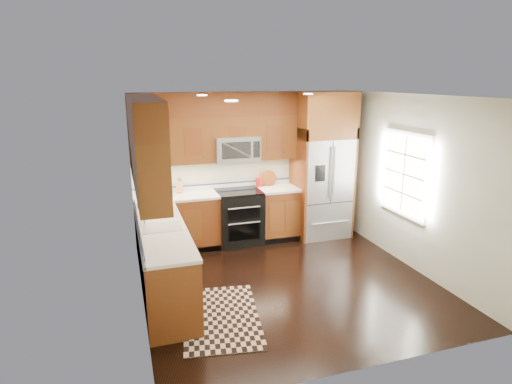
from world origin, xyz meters
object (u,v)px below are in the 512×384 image
object	(u,v)px
range	(239,217)
rug	(221,316)
utensil_crock	(259,180)
refrigerator	(322,165)
knife_block	(180,187)

from	to	relation	value
range	rug	size ratio (longest dim) A/B	0.63
rug	utensil_crock	bearing A→B (deg)	71.61
refrigerator	rug	size ratio (longest dim) A/B	1.74
range	knife_block	distance (m)	1.15
rug	knife_block	distance (m)	2.72
range	knife_block	bearing A→B (deg)	167.60
refrigerator	rug	distance (m)	3.55
range	utensil_crock	size ratio (longest dim) A/B	2.84
knife_block	utensil_crock	world-z (taller)	utensil_crock
range	refrigerator	bearing A→B (deg)	-1.40
rug	knife_block	world-z (taller)	knife_block
refrigerator	utensil_crock	bearing A→B (deg)	167.50
range	utensil_crock	distance (m)	0.76
range	rug	xyz separation A→B (m)	(-0.87, -2.29, -0.46)
knife_block	utensil_crock	xyz separation A→B (m)	(1.42, -0.01, 0.01)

